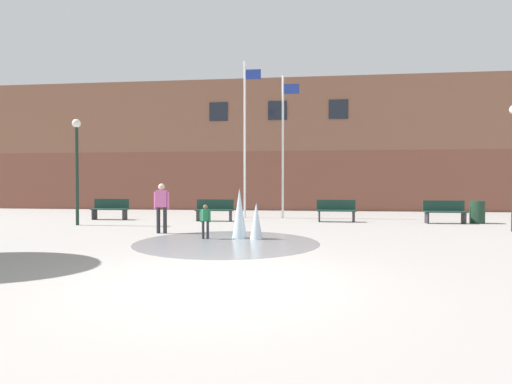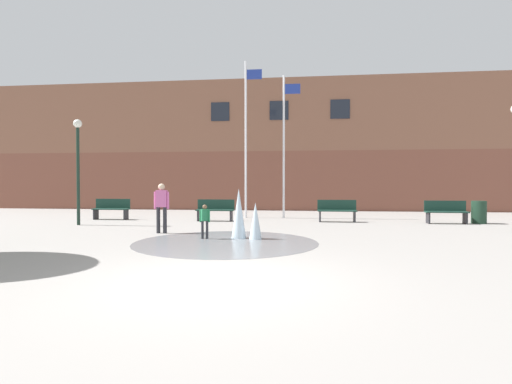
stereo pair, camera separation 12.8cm
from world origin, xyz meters
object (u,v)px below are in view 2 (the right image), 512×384
object	(u,v)px
child_in_fountain	(205,219)
trash_can	(479,212)
park_bench_center	(337,210)
flagpole_left	(246,134)
park_bench_far_right	(446,212)
flagpole_right	(285,142)
park_bench_left_of_flagpoles	(112,209)
adult_near_bench	(162,204)
lamp_post_left_lane	(78,156)
park_bench_under_left_flagpole	(215,210)

from	to	relation	value
child_in_fountain	trash_can	distance (m)	11.22
park_bench_center	flagpole_left	world-z (taller)	flagpole_left
park_bench_far_right	flagpole_right	world-z (taller)	flagpole_right
park_bench_left_of_flagpoles	trash_can	distance (m)	15.36
park_bench_left_of_flagpoles	flagpole_left	size ratio (longest dim) A/B	0.22
trash_can	adult_near_bench	bearing A→B (deg)	-158.73
adult_near_bench	flagpole_left	world-z (taller)	flagpole_left
child_in_fountain	adult_near_bench	distance (m)	2.06
flagpole_right	trash_can	size ratio (longest dim) A/B	7.27
park_bench_far_right	flagpole_right	distance (m)	7.38
lamp_post_left_lane	adult_near_bench	bearing A→B (deg)	-26.74
park_bench_center	lamp_post_left_lane	world-z (taller)	lamp_post_left_lane
flagpole_right	lamp_post_left_lane	size ratio (longest dim) A/B	1.62
park_bench_under_left_flagpole	park_bench_left_of_flagpoles	bearing A→B (deg)	178.18
park_bench_center	park_bench_far_right	bearing A→B (deg)	-3.02
lamp_post_left_lane	trash_can	world-z (taller)	lamp_post_left_lane
park_bench_center	trash_can	size ratio (longest dim) A/B	1.78
park_bench_center	flagpole_right	size ratio (longest dim) A/B	0.24
child_in_fountain	adult_near_bench	size ratio (longest dim) A/B	0.62
child_in_fountain	flagpole_left	bearing A→B (deg)	51.67
park_bench_left_of_flagpoles	lamp_post_left_lane	xyz separation A→B (m)	(-0.13, -2.39, 2.15)
flagpole_left	park_bench_center	bearing A→B (deg)	-21.30
park_bench_center	flagpole_left	size ratio (longest dim) A/B	0.22
flagpole_right	park_bench_far_right	bearing A→B (deg)	-15.42
park_bench_left_of_flagpoles	lamp_post_left_lane	world-z (taller)	lamp_post_left_lane
park_bench_center	adult_near_bench	distance (m)	7.43
child_in_fountain	lamp_post_left_lane	xyz separation A→B (m)	(-5.75, 3.15, 2.05)
park_bench_under_left_flagpole	trash_can	size ratio (longest dim) A/B	1.78
park_bench_under_left_flagpole	flagpole_right	xyz separation A→B (m)	(2.85, 1.78, 3.02)
adult_near_bench	park_bench_left_of_flagpoles	bearing A→B (deg)	122.56
flagpole_right	park_bench_center	bearing A→B (deg)	-34.82
child_in_fountain	flagpole_right	size ratio (longest dim) A/B	0.15
lamp_post_left_lane	park_bench_center	bearing A→B (deg)	13.89
lamp_post_left_lane	child_in_fountain	bearing A→B (deg)	-28.77
park_bench_center	child_in_fountain	world-z (taller)	child_in_fountain
park_bench_center	flagpole_right	world-z (taller)	flagpole_right
flagpole_left	child_in_fountain	bearing A→B (deg)	-91.46
park_bench_center	adult_near_bench	size ratio (longest dim) A/B	1.01
park_bench_left_of_flagpoles	park_bench_far_right	xyz separation A→B (m)	(14.05, -0.16, 0.00)
park_bench_far_right	lamp_post_left_lane	world-z (taller)	lamp_post_left_lane
park_bench_under_left_flagpole	flagpole_left	distance (m)	3.98
adult_near_bench	trash_can	size ratio (longest dim) A/B	1.77
park_bench_under_left_flagpole	lamp_post_left_lane	world-z (taller)	lamp_post_left_lane
child_in_fountain	flagpole_right	world-z (taller)	flagpole_right
flagpole_right	lamp_post_left_lane	bearing A→B (deg)	-152.38
flagpole_right	lamp_post_left_lane	distance (m)	8.73
flagpole_left	flagpole_right	xyz separation A→B (m)	(1.77, 0.00, -0.36)
park_bench_left_of_flagpoles	flagpole_left	bearing A→B (deg)	15.74
lamp_post_left_lane	park_bench_left_of_flagpoles	bearing A→B (deg)	86.88
flagpole_left	park_bench_far_right	bearing A→B (deg)	-12.24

